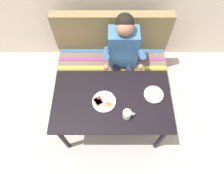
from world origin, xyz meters
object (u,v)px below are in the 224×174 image
object	(u,v)px
plate_eggs	(154,94)
couch	(112,62)
person	(123,53)
table	(112,103)
plate_breakfast	(103,101)
coffee_mug	(127,114)

from	to	relation	value
plate_eggs	couch	bearing A→B (deg)	120.73
person	table	bearing A→B (deg)	-102.29
plate_breakfast	coffee_mug	size ratio (longest dim) A/B	1.99
table	couch	world-z (taller)	couch
plate_eggs	coffee_mug	bearing A→B (deg)	-140.38
person	coffee_mug	bearing A→B (deg)	-88.97
couch	plate_eggs	xyz separation A→B (m)	(0.42, -0.71, 0.41)
plate_eggs	coffee_mug	size ratio (longest dim) A/B	1.67
coffee_mug	couch	bearing A→B (deg)	98.57
couch	plate_eggs	size ratio (longest dim) A/B	7.31
couch	coffee_mug	world-z (taller)	couch
table	coffee_mug	xyz separation A→B (m)	(0.14, -0.18, 0.13)
person	plate_eggs	size ratio (longest dim) A/B	6.15
plate_eggs	person	bearing A→B (deg)	118.75
plate_eggs	table	bearing A→B (deg)	-172.87
table	plate_eggs	bearing A→B (deg)	7.13
table	person	size ratio (longest dim) A/B	0.99
couch	plate_eggs	bearing A→B (deg)	-59.27
coffee_mug	plate_eggs	bearing A→B (deg)	39.62
couch	plate_eggs	distance (m)	0.92
person	coffee_mug	world-z (taller)	person
couch	coffee_mug	bearing A→B (deg)	-81.43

